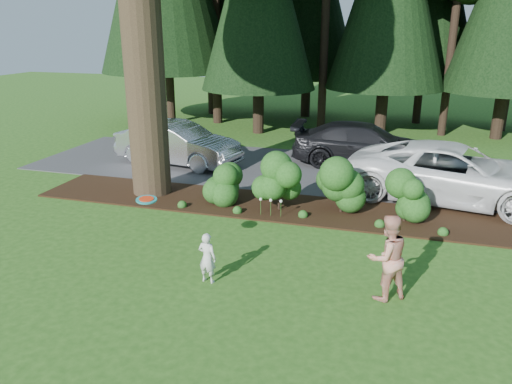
% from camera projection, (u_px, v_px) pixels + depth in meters
% --- Properties ---
extents(ground, '(80.00, 80.00, 0.00)m').
position_uv_depth(ground, '(257.00, 253.00, 12.14)').
color(ground, '#255117').
rests_on(ground, ground).
extents(mulch_bed, '(16.00, 2.50, 0.05)m').
position_uv_depth(mulch_bed, '(287.00, 208.00, 15.08)').
color(mulch_bed, black).
rests_on(mulch_bed, ground).
extents(driveway, '(22.00, 6.00, 0.03)m').
position_uv_depth(driveway, '(313.00, 171.00, 18.95)').
color(driveway, '#38383A').
rests_on(driveway, ground).
extents(shrub_row, '(6.53, 1.60, 1.61)m').
position_uv_depth(shrub_row, '(313.00, 186.00, 14.52)').
color(shrub_row, '#1C4816').
rests_on(shrub_row, ground).
extents(lily_cluster, '(0.69, 0.09, 0.57)m').
position_uv_depth(lily_cluster, '(271.00, 201.00, 14.24)').
color(lily_cluster, '#1C4816').
rests_on(lily_cluster, ground).
extents(car_silver_wagon, '(5.23, 2.52, 1.65)m').
position_uv_depth(car_silver_wagon, '(178.00, 144.00, 19.53)').
color(car_silver_wagon, silver).
rests_on(car_silver_wagon, driveway).
extents(car_white_suv, '(6.78, 3.99, 1.77)m').
position_uv_depth(car_white_suv, '(454.00, 173.00, 15.41)').
color(car_white_suv, white).
rests_on(car_white_suv, driveway).
extents(car_dark_suv, '(5.74, 2.59, 1.63)m').
position_uv_depth(car_dark_suv, '(364.00, 144.00, 19.45)').
color(car_dark_suv, black).
rests_on(car_dark_suv, driveway).
extents(child, '(0.45, 0.33, 1.13)m').
position_uv_depth(child, '(207.00, 258.00, 10.61)').
color(child, silver).
rests_on(child, ground).
extents(adult, '(1.10, 1.06, 1.79)m').
position_uv_depth(adult, '(387.00, 258.00, 9.87)').
color(adult, '#D4421C').
rests_on(adult, ground).
extents(frisbee, '(0.45, 0.44, 0.09)m').
position_uv_depth(frisbee, '(146.00, 199.00, 10.51)').
color(frisbee, teal).
rests_on(frisbee, ground).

